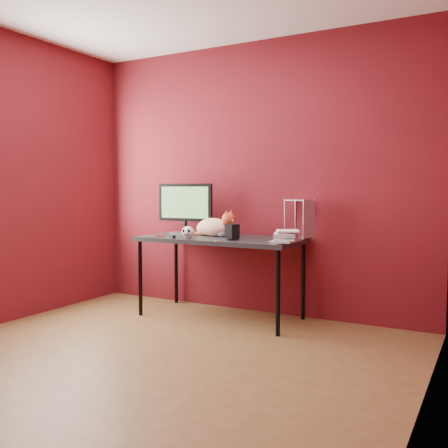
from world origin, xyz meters
The scene contains 11 objects.
room centered at (0.00, 0.00, 1.45)m, with size 3.52×3.52×2.61m.
desk centered at (-0.15, 1.37, 0.70)m, with size 1.50×0.70×0.75m.
monitor centered at (-0.62, 1.50, 1.03)m, with size 0.58×0.21×0.50m.
cat centered at (-0.26, 1.43, 0.84)m, with size 0.55×0.27×0.26m.
skull_mug centered at (-0.36, 1.14, 0.81)m, with size 0.11×0.12×0.11m.
speaker centered at (0.06, 1.21, 0.82)m, with size 0.13×0.12×0.14m.
book_stack centered at (0.48, 1.19, 1.36)m, with size 0.26×0.30×1.21m.
wire_rack centered at (0.52, 1.64, 0.93)m, with size 0.24×0.21×0.35m.
pocket_knife centered at (-0.66, 1.13, 0.76)m, with size 0.07×0.02×0.01m, color #A01B0C.
black_gadget centered at (-0.49, 1.08, 0.76)m, with size 0.05×0.03×0.03m, color black.
washer centered at (-0.03, 1.08, 0.75)m, with size 0.04×0.04×0.00m, color #B1B0B5.
Camera 1 is at (2.08, -2.63, 1.19)m, focal length 40.00 mm.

